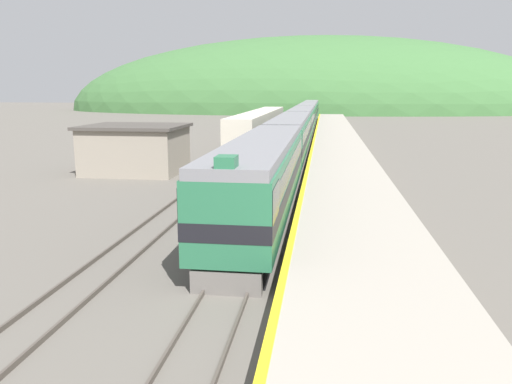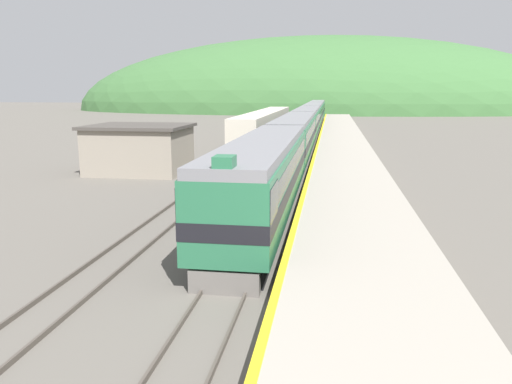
% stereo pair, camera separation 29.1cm
% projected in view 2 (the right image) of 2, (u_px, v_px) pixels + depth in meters
% --- Properties ---
extents(track_main, '(1.52, 180.00, 0.16)m').
position_uv_depth(track_main, '(306.00, 140.00, 65.33)').
color(track_main, '#4C443D').
rests_on(track_main, ground).
extents(track_siding, '(1.52, 180.00, 0.16)m').
position_uv_depth(track_siding, '(269.00, 139.00, 66.04)').
color(track_siding, '#4C443D').
rests_on(track_siding, ground).
extents(platform, '(5.34, 140.00, 1.06)m').
position_uv_depth(platform, '(344.00, 157.00, 45.21)').
color(platform, '#9E9689').
rests_on(platform, ground).
extents(distant_hills, '(159.79, 71.90, 45.69)m').
position_uv_depth(distant_hills, '(322.00, 111.00, 158.62)').
color(distant_hills, '#3D6B38').
rests_on(distant_hills, ground).
extents(station_shed, '(7.67, 6.58, 3.78)m').
position_uv_depth(station_shed, '(140.00, 149.00, 39.50)').
color(station_shed, gray).
rests_on(station_shed, ground).
extents(express_train_lead_car, '(3.01, 19.57, 4.46)m').
position_uv_depth(express_train_lead_car, '(263.00, 177.00, 24.76)').
color(express_train_lead_car, black).
rests_on(express_train_lead_car, ground).
extents(carriage_second, '(3.00, 21.12, 4.10)m').
position_uv_depth(carriage_second, '(295.00, 137.00, 45.54)').
color(carriage_second, black).
rests_on(carriage_second, ground).
extents(carriage_third, '(3.00, 21.12, 4.10)m').
position_uv_depth(carriage_third, '(307.00, 122.00, 66.85)').
color(carriage_third, black).
rests_on(carriage_third, ground).
extents(carriage_fourth, '(3.00, 21.12, 4.10)m').
position_uv_depth(carriage_fourth, '(313.00, 114.00, 88.15)').
color(carriage_fourth, black).
rests_on(carriage_fourth, ground).
extents(carriage_fifth, '(3.00, 21.12, 4.10)m').
position_uv_depth(carriage_fifth, '(317.00, 109.00, 109.46)').
color(carriage_fifth, black).
rests_on(carriage_fifth, ground).
extents(siding_train, '(2.90, 34.41, 3.86)m').
position_uv_depth(siding_train, '(265.00, 127.00, 61.85)').
color(siding_train, black).
rests_on(siding_train, ground).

